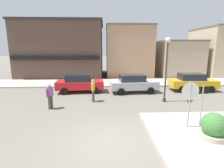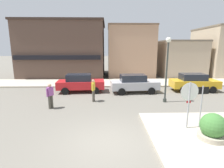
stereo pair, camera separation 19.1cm
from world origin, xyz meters
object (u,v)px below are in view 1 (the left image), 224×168
parked_car_second (133,83)px  parked_car_third (192,82)px  planter (213,128)px  pedestrian_crossing_far (50,95)px  stop_sign (190,99)px  parked_car_nearest (80,83)px  pedestrian_crossing_near (93,90)px  one_way_sign (202,102)px  lamp_post (167,60)px

parked_car_second → parked_car_third: size_ratio=1.02×
planter → pedestrian_crossing_far: (-7.84, 4.27, 0.31)m
stop_sign → parked_car_nearest: (-6.01, 7.48, -0.71)m
stop_sign → pedestrian_crossing_far: (-7.27, 3.24, -0.65)m
stop_sign → planter: bearing=-60.9°
stop_sign → pedestrian_crossing_near: bearing=135.1°
one_way_sign → parked_car_second: bearing=106.2°
planter → parked_car_third: parked_car_third is taller
one_way_sign → planter: (-0.09, -1.16, -0.77)m
pedestrian_crossing_near → parked_car_nearest: bearing=115.3°
lamp_post → pedestrian_crossing_near: 5.50m
stop_sign → parked_car_third: size_ratio=0.57×
pedestrian_crossing_near → parked_car_third: bearing=18.7°
parked_car_nearest → pedestrian_crossing_far: size_ratio=2.55×
parked_car_nearest → parked_car_second: size_ratio=0.99×
planter → pedestrian_crossing_near: size_ratio=0.76×
planter → parked_car_second: 8.43m
planter → pedestrian_crossing_near: bearing=132.7°
pedestrian_crossing_near → planter: bearing=-47.3°
one_way_sign → lamp_post: (-0.25, 4.26, 1.63)m
one_way_sign → parked_car_third: one_way_sign is taller
lamp_post → parked_car_nearest: (-6.42, 3.09, -2.15)m
parked_car_second → parked_car_third: 5.40m
one_way_sign → parked_car_nearest: 9.94m
parked_car_nearest → one_way_sign: bearing=-47.8°
parked_car_nearest → pedestrian_crossing_near: 3.14m
pedestrian_crossing_near → pedestrian_crossing_far: (-2.59, -1.41, 0.00)m
lamp_post → pedestrian_crossing_far: size_ratio=2.82×
stop_sign → parked_car_nearest: 9.63m
lamp_post → pedestrian_crossing_near: size_ratio=2.82×
parked_car_second → pedestrian_crossing_near: pedestrian_crossing_near is taller
parked_car_third → one_way_sign: bearing=-114.1°
planter → lamp_post: lamp_post is taller
pedestrian_crossing_far → lamp_post: bearing=8.6°
parked_car_nearest → stop_sign: bearing=-51.2°
parked_car_second → parked_car_third: (5.38, 0.41, 0.00)m
stop_sign → one_way_sign: size_ratio=1.10×
pedestrian_crossing_near → pedestrian_crossing_far: 2.95m
pedestrian_crossing_far → planter: bearing=-28.6°
parked_car_second → pedestrian_crossing_near: (-3.28, -2.51, 0.06)m
planter → parked_car_third: (3.42, 8.60, 0.25)m
parked_car_third → pedestrian_crossing_far: pedestrian_crossing_far is taller
parked_car_third → pedestrian_crossing_near: (-8.66, -2.93, 0.06)m
parked_car_second → pedestrian_crossing_far: bearing=-146.2°
one_way_sign → lamp_post: bearing=93.4°
planter → lamp_post: size_ratio=0.27×
lamp_post → parked_car_second: size_ratio=1.10×
parked_car_second → planter: bearing=-76.5°
lamp_post → pedestrian_crossing_far: 8.04m
one_way_sign → parked_car_third: (3.33, 7.44, -0.52)m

